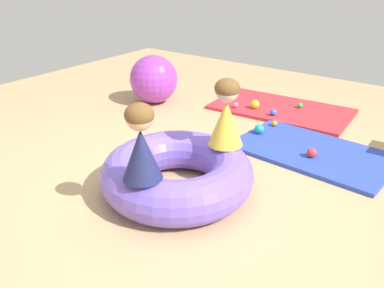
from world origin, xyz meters
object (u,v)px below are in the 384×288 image
(child_in_navy, at_px, (141,143))
(exercise_ball_large, at_px, (154,79))
(child_in_yellow, at_px, (226,113))
(play_ball_teal, at_px, (259,129))
(inflatable_cushion, at_px, (177,173))
(play_ball_red, at_px, (312,153))
(play_ball_blue, at_px, (273,112))
(play_ball_green, at_px, (300,105))
(play_ball_orange, at_px, (274,123))
(play_ball_pink, at_px, (236,105))
(play_ball_yellow, at_px, (255,104))

(child_in_navy, xyz_separation_m, exercise_ball_large, (-1.67, 2.01, -0.30))
(child_in_yellow, relative_size, play_ball_teal, 5.40)
(inflatable_cushion, relative_size, play_ball_teal, 11.86)
(play_ball_red, xyz_separation_m, play_ball_blue, (-0.77, 0.78, -0.01))
(play_ball_teal, distance_m, play_ball_green, 1.01)
(child_in_yellow, xyz_separation_m, play_ball_red, (0.46, 0.79, -0.53))
(play_ball_green, distance_m, play_ball_blue, 0.46)
(play_ball_blue, bearing_deg, play_ball_red, -45.37)
(play_ball_red, distance_m, play_ball_teal, 0.69)
(play_ball_blue, height_order, play_ball_orange, play_ball_blue)
(child_in_navy, distance_m, play_ball_orange, 2.17)
(play_ball_blue, xyz_separation_m, exercise_ball_large, (-1.52, -0.38, 0.23))
(play_ball_pink, xyz_separation_m, play_ball_blue, (0.50, 0.03, 0.00))
(play_ball_red, height_order, play_ball_yellow, play_ball_yellow)
(child_in_yellow, bearing_deg, play_ball_green, 8.41)
(play_ball_red, relative_size, play_ball_orange, 1.44)
(play_ball_blue, distance_m, play_ball_orange, 0.33)
(child_in_navy, bearing_deg, play_ball_yellow, 122.99)
(child_in_navy, height_order, play_ball_yellow, child_in_navy)
(child_in_navy, xyz_separation_m, play_ball_blue, (-0.15, 2.39, -0.53))
(play_ball_yellow, xyz_separation_m, play_ball_blue, (0.29, -0.09, -0.02))
(inflatable_cushion, xyz_separation_m, child_in_yellow, (0.20, 0.38, 0.44))
(child_in_yellow, height_order, play_ball_red, child_in_yellow)
(play_ball_blue, bearing_deg, exercise_ball_large, -166.07)
(inflatable_cushion, bearing_deg, play_ball_pink, 107.38)
(inflatable_cushion, bearing_deg, play_ball_green, 89.06)
(child_in_navy, bearing_deg, play_ball_red, 91.65)
(inflatable_cushion, height_order, child_in_navy, child_in_navy)
(play_ball_orange, bearing_deg, play_ball_green, 90.63)
(play_ball_pink, bearing_deg, play_ball_blue, 3.89)
(inflatable_cushion, height_order, exercise_ball_large, exercise_ball_large)
(play_ball_teal, bearing_deg, play_ball_blue, 101.52)
(child_in_navy, distance_m, play_ball_green, 2.88)
(play_ball_pink, relative_size, play_ball_orange, 1.10)
(play_ball_orange, bearing_deg, child_in_navy, -90.20)
(play_ball_red, distance_m, play_ball_green, 1.37)
(child_in_yellow, bearing_deg, exercise_ball_large, 60.60)
(inflatable_cushion, bearing_deg, play_ball_blue, 93.13)
(child_in_navy, relative_size, play_ball_orange, 8.53)
(play_ball_teal, xyz_separation_m, play_ball_green, (0.03, 1.01, -0.02))
(child_in_yellow, height_order, play_ball_teal, child_in_yellow)
(exercise_ball_large, bearing_deg, child_in_navy, -50.30)
(child_in_navy, relative_size, play_ball_red, 5.92)
(inflatable_cushion, distance_m, child_in_navy, 0.62)
(child_in_yellow, distance_m, play_ball_orange, 1.40)
(child_in_navy, relative_size, play_ball_pink, 7.77)
(play_ball_red, xyz_separation_m, play_ball_orange, (-0.62, 0.49, -0.01))
(child_in_yellow, distance_m, exercise_ball_large, 2.21)
(child_in_yellow, distance_m, play_ball_blue, 1.69)
(play_ball_red, distance_m, play_ball_yellow, 1.38)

